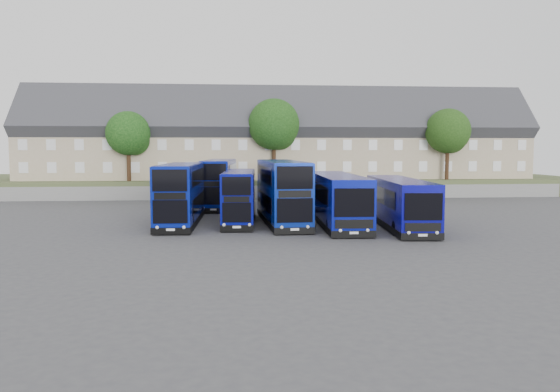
{
  "coord_description": "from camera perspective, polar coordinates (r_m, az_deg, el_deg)",
  "views": [
    {
      "loc": [
        -2.75,
        -36.0,
        5.6
      ],
      "look_at": [
        0.67,
        2.74,
        2.2
      ],
      "focal_mm": 35.0,
      "sensor_mm": 36.0,
      "label": 1
    }
  ],
  "objects": [
    {
      "name": "ground",
      "position": [
        36.54,
        -0.67,
        -3.82
      ],
      "size": [
        120.0,
        120.0,
        0.0
      ],
      "primitive_type": "plane",
      "color": "#414146",
      "rests_on": "ground"
    },
    {
      "name": "retaining_wall",
      "position": [
        60.26,
        -2.42,
        0.38
      ],
      "size": [
        70.0,
        0.4,
        1.5
      ],
      "primitive_type": "cube",
      "color": "slate",
      "rests_on": "ground"
    },
    {
      "name": "earth_bank",
      "position": [
        70.21,
        -2.79,
        1.23
      ],
      "size": [
        80.0,
        20.0,
        2.0
      ],
      "primitive_type": "cube",
      "color": "#495932",
      "rests_on": "ground"
    },
    {
      "name": "terrace_row",
      "position": [
        66.26,
        -0.07,
        5.86
      ],
      "size": [
        60.0,
        10.4,
        11.2
      ],
      "color": "tan",
      "rests_on": "earth_bank"
    },
    {
      "name": "dd_front_left",
      "position": [
        40.97,
        -10.34,
        0.11
      ],
      "size": [
        2.89,
        11.2,
        4.42
      ],
      "rotation": [
        0.0,
        0.0,
        -0.03
      ],
      "color": "#07178E",
      "rests_on": "ground"
    },
    {
      "name": "dd_front_mid",
      "position": [
        40.96,
        -4.27,
        -0.2
      ],
      "size": [
        2.74,
        9.86,
        3.87
      ],
      "rotation": [
        0.0,
        0.0,
        -0.05
      ],
      "color": "#070B84",
      "rests_on": "ground"
    },
    {
      "name": "dd_front_right",
      "position": [
        40.65,
        0.24,
        0.31
      ],
      "size": [
        3.22,
        11.77,
        4.63
      ],
      "rotation": [
        0.0,
        0.0,
        0.05
      ],
      "color": "navy",
      "rests_on": "ground"
    },
    {
      "name": "dd_rear_left",
      "position": [
        52.25,
        -6.37,
        1.23
      ],
      "size": [
        3.37,
        11.4,
        4.47
      ],
      "rotation": [
        0.0,
        0.0,
        -0.07
      ],
      "color": "navy",
      "rests_on": "ground"
    },
    {
      "name": "dd_rear_right",
      "position": [
        51.85,
        0.68,
        0.98
      ],
      "size": [
        2.35,
        10.11,
        4.01
      ],
      "rotation": [
        0.0,
        0.0,
        -0.0
      ],
      "color": "#081C9F",
      "rests_on": "ground"
    },
    {
      "name": "coach_east_a",
      "position": [
        40.41,
        5.99,
        -0.43
      ],
      "size": [
        3.28,
        13.5,
        3.67
      ],
      "rotation": [
        0.0,
        0.0,
        -0.03
      ],
      "color": "#07118A",
      "rests_on": "ground"
    },
    {
      "name": "coach_east_b",
      "position": [
        39.78,
        12.38,
        -0.78
      ],
      "size": [
        3.59,
        12.65,
        3.42
      ],
      "rotation": [
        0.0,
        0.0,
        -0.08
      ],
      "color": "#07067D",
      "rests_on": "ground"
    },
    {
      "name": "tree_west",
      "position": [
        62.12,
        -15.44,
        6.16
      ],
      "size": [
        4.8,
        4.8,
        7.65
      ],
      "color": "#382314",
      "rests_on": "earth_bank"
    },
    {
      "name": "tree_mid",
      "position": [
        61.85,
        -0.51,
        7.28
      ],
      "size": [
        5.76,
        5.76,
        9.18
      ],
      "color": "#382314",
      "rests_on": "earth_bank"
    },
    {
      "name": "tree_east",
      "position": [
        66.0,
        17.22,
        6.33
      ],
      "size": [
        5.12,
        5.12,
        8.16
      ],
      "color": "#382314",
      "rests_on": "earth_bank"
    },
    {
      "name": "tree_far",
      "position": [
        74.81,
        19.47,
        6.34
      ],
      "size": [
        5.44,
        5.44,
        8.67
      ],
      "color": "#382314",
      "rests_on": "earth_bank"
    }
  ]
}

